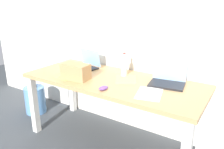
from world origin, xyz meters
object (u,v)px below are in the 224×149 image
(beer_bottle, at_px, (124,67))
(laptop_left, at_px, (86,64))
(desk, at_px, (112,87))
(water_cooler_jug, at_px, (35,99))
(cardboard_box, at_px, (76,72))
(laptop_right, at_px, (168,79))
(computer_mouse, at_px, (103,88))

(beer_bottle, bearing_deg, laptop_left, 177.86)
(desk, xyz_separation_m, water_cooler_jug, (-1.29, 0.00, -0.46))
(beer_bottle, height_order, cardboard_box, beer_bottle)
(laptop_right, xyz_separation_m, computer_mouse, (-0.44, -0.46, -0.04))
(desk, xyz_separation_m, computer_mouse, (0.09, -0.29, 0.11))
(laptop_right, xyz_separation_m, water_cooler_jug, (-1.82, -0.17, -0.61))
(desk, xyz_separation_m, laptop_left, (-0.48, 0.18, 0.14))
(laptop_right, height_order, cardboard_box, laptop_right)
(water_cooler_jug, bearing_deg, laptop_left, 12.37)
(laptop_right, bearing_deg, water_cooler_jug, -174.69)
(laptop_left, distance_m, computer_mouse, 0.74)
(desk, height_order, laptop_right, laptop_right)
(beer_bottle, xyz_separation_m, water_cooler_jug, (-1.34, -0.16, -0.66))
(cardboard_box, bearing_deg, laptop_right, 23.50)
(cardboard_box, height_order, water_cooler_jug, cardboard_box)
(beer_bottle, height_order, computer_mouse, beer_bottle)
(desk, relative_size, beer_bottle, 7.41)
(laptop_right, relative_size, cardboard_box, 1.27)
(beer_bottle, bearing_deg, cardboard_box, -135.77)
(desk, relative_size, water_cooler_jug, 4.42)
(laptop_right, bearing_deg, computer_mouse, -133.81)
(computer_mouse, bearing_deg, water_cooler_jug, -179.46)
(desk, relative_size, cardboard_box, 6.72)
(desk, height_order, water_cooler_jug, desk)
(beer_bottle, bearing_deg, water_cooler_jug, -173.31)
(desk, height_order, computer_mouse, computer_mouse)
(beer_bottle, relative_size, computer_mouse, 2.53)
(desk, bearing_deg, laptop_right, 17.99)
(computer_mouse, bearing_deg, desk, 120.09)
(laptop_left, xyz_separation_m, beer_bottle, (0.53, -0.02, 0.05))
(desk, height_order, cardboard_box, cardboard_box)
(laptop_right, bearing_deg, beer_bottle, -178.56)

